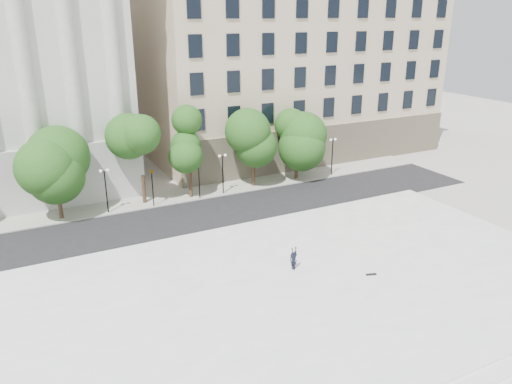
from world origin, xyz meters
TOP-DOWN VIEW (x-y plane):
  - ground at (0.00, 0.00)m, footprint 160.00×160.00m
  - plaza at (0.00, 3.00)m, footprint 44.00×22.00m
  - street at (0.00, 18.00)m, footprint 60.00×8.00m
  - far_sidewalk at (0.00, 24.00)m, footprint 60.00×4.00m
  - building_east at (20.00, 38.91)m, footprint 36.00×26.15m
  - traffic_light_west at (-2.14, 22.30)m, footprint 0.81×1.65m
  - traffic_light_east at (2.50, 22.30)m, footprint 0.99×1.75m
  - person_lying at (2.85, 5.10)m, footprint 0.74×1.69m
  - skateboard at (7.15, 1.97)m, footprint 0.74×0.37m
  - street_trees at (-0.88, 23.35)m, footprint 38.17×4.75m
  - lamp_posts at (-0.27, 22.60)m, footprint 37.64×0.28m

SIDE VIEW (x-z plane):
  - ground at x=0.00m, z-range 0.00..0.00m
  - street at x=0.00m, z-range 0.00..0.02m
  - far_sidewalk at x=0.00m, z-range 0.00..0.12m
  - plaza at x=0.00m, z-range 0.00..0.45m
  - skateboard at x=7.15m, z-range 0.45..0.52m
  - person_lying at x=2.85m, z-range 0.45..0.90m
  - lamp_posts at x=-0.27m, z-range 0.78..5.11m
  - traffic_light_west at x=-2.14m, z-range 1.57..5.72m
  - traffic_light_east at x=2.50m, z-range 1.60..5.80m
  - street_trees at x=-0.88m, z-range 1.13..8.60m
  - building_east at x=20.00m, z-range -0.36..22.64m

